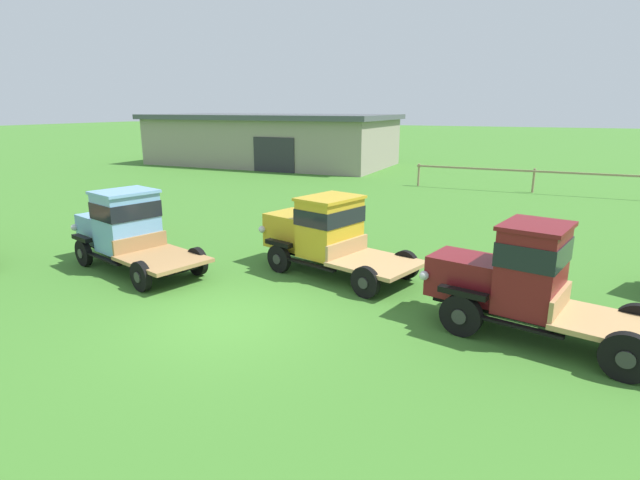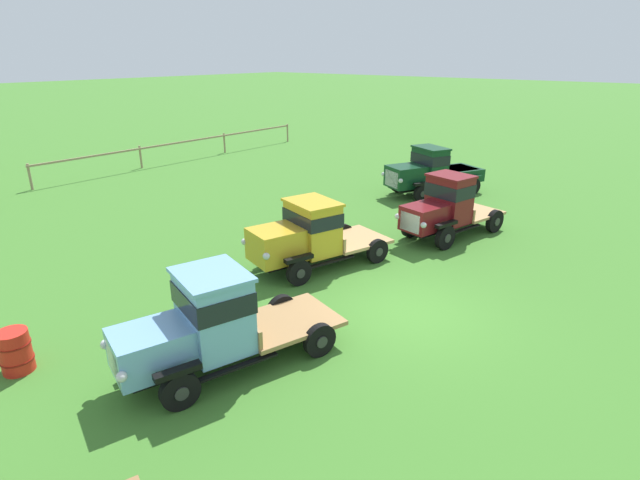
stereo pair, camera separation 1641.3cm
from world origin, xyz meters
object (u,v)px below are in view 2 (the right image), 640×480
object	(u,v)px
vintage_truck_second_in_line	(209,323)
vintage_truck_far_side	(445,207)
vintage_truck_midrow_center	(307,234)
oil_drum_beside_row	(15,351)
vintage_truck_back_of_row	(432,172)

from	to	relation	value
vintage_truck_second_in_line	vintage_truck_far_side	xyz separation A→B (m)	(10.42, -0.14, 0.03)
vintage_truck_second_in_line	vintage_truck_midrow_center	xyz separation A→B (m)	(5.28, 1.90, -0.02)
vintage_truck_midrow_center	vintage_truck_far_side	bearing A→B (deg)	-21.61
vintage_truck_midrow_center	vintage_truck_far_side	size ratio (longest dim) A/B	1.03
vintage_truck_second_in_line	vintage_truck_far_side	world-z (taller)	vintage_truck_far_side
vintage_truck_far_side	vintage_truck_midrow_center	bearing A→B (deg)	158.39
vintage_truck_far_side	oil_drum_beside_row	distance (m)	13.42
vintage_truck_second_in_line	oil_drum_beside_row	world-z (taller)	vintage_truck_second_in_line
oil_drum_beside_row	vintage_truck_far_side	bearing A→B (deg)	-14.07
vintage_truck_far_side	oil_drum_beside_row	xyz separation A→B (m)	(-13.00, 3.26, -0.69)
vintage_truck_back_of_row	vintage_truck_far_side	bearing A→B (deg)	-148.22
vintage_truck_midrow_center	vintage_truck_back_of_row	xyz separation A→B (m)	(10.20, 1.10, -0.04)
vintage_truck_midrow_center	vintage_truck_back_of_row	distance (m)	10.26
vintage_truck_midrow_center	oil_drum_beside_row	bearing A→B (deg)	171.16
vintage_truck_second_in_line	oil_drum_beside_row	distance (m)	4.10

